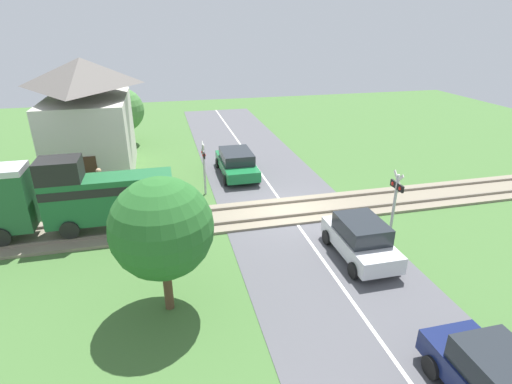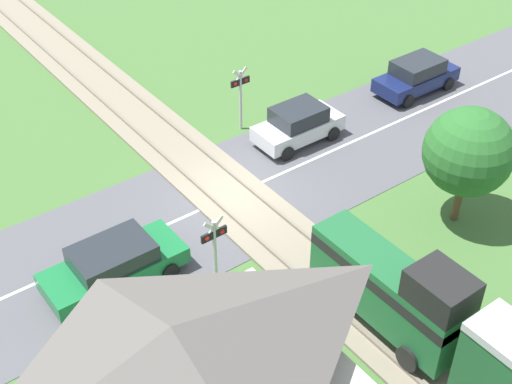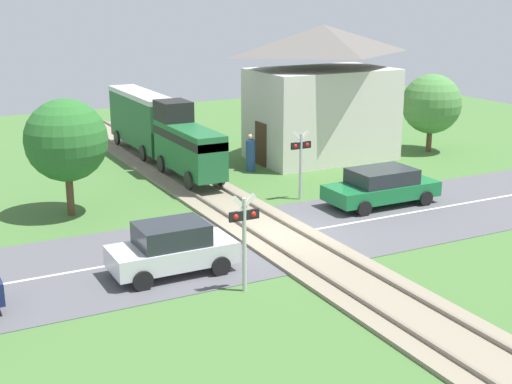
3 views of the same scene
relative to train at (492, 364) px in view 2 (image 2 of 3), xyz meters
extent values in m
plane|color=#426B33|center=(0.00, -11.55, -1.86)|extent=(60.00, 60.00, 0.00)
cube|color=#515156|center=(0.00, -11.55, -1.85)|extent=(48.00, 6.40, 0.02)
cube|color=silver|center=(0.00, -11.55, -1.84)|extent=(48.00, 0.12, 0.00)
cube|color=gray|center=(0.00, -11.55, -1.80)|extent=(2.80, 48.00, 0.12)
cube|color=slate|center=(-0.72, -11.55, -1.68)|extent=(0.10, 48.00, 0.12)
cube|color=slate|center=(0.72, -11.55, -1.68)|extent=(0.10, 48.00, 0.12)
cube|color=#1E6033|center=(0.00, -3.67, -0.29)|extent=(1.35, 5.17, 1.90)
cube|color=black|center=(0.00, -3.67, 0.23)|extent=(1.37, 5.17, 0.36)
cube|color=black|center=(0.00, -1.91, 1.11)|extent=(1.35, 1.65, 0.90)
cylinder|color=black|center=(-0.72, -5.32, -1.24)|extent=(0.14, 0.76, 0.76)
cylinder|color=black|center=(0.72, -5.32, -1.24)|extent=(0.14, 0.76, 0.76)
cylinder|color=black|center=(-0.72, -2.01, -1.24)|extent=(0.14, 0.76, 0.76)
cylinder|color=black|center=(0.72, -2.01, -1.24)|extent=(0.14, 0.76, 0.76)
cube|color=silver|center=(-4.39, -12.99, -1.25)|extent=(3.71, 1.65, 0.63)
cube|color=#23282D|center=(-4.39, -12.99, -0.61)|extent=(2.04, 1.52, 0.64)
cylinder|color=black|center=(-3.18, -12.16, -1.56)|extent=(0.60, 0.18, 0.60)
cylinder|color=black|center=(-3.18, -13.81, -1.56)|extent=(0.60, 0.18, 0.60)
cylinder|color=black|center=(-5.60, -12.16, -1.56)|extent=(0.60, 0.18, 0.60)
cylinder|color=black|center=(-5.60, -13.81, -1.56)|extent=(0.60, 0.18, 0.60)
cube|color=#197038|center=(5.48, -10.11, -1.27)|extent=(4.54, 1.85, 0.58)
cube|color=#23282D|center=(5.48, -10.11, -0.69)|extent=(2.50, 1.70, 0.58)
cylinder|color=black|center=(4.01, -11.03, -1.56)|extent=(0.60, 0.18, 0.60)
cylinder|color=black|center=(4.01, -9.18, -1.56)|extent=(0.60, 0.18, 0.60)
cylinder|color=black|center=(6.96, -11.03, -1.56)|extent=(0.60, 0.18, 0.60)
cylinder|color=black|center=(6.96, -9.18, -1.56)|extent=(0.60, 0.18, 0.60)
cube|color=#141E4C|center=(-11.31, -12.99, -1.26)|extent=(4.04, 1.66, 0.62)
cube|color=#23282D|center=(-11.31, -12.99, -0.63)|extent=(2.22, 1.53, 0.64)
cylinder|color=black|center=(-10.00, -12.16, -1.56)|extent=(0.60, 0.18, 0.60)
cylinder|color=black|center=(-10.00, -13.82, -1.56)|extent=(0.60, 0.18, 0.60)
cylinder|color=black|center=(-12.62, -12.16, -1.56)|extent=(0.60, 0.18, 0.60)
cylinder|color=black|center=(-12.62, -13.82, -1.56)|extent=(0.60, 0.18, 0.60)
cylinder|color=#B7B7B7|center=(-3.06, -15.14, -0.50)|extent=(0.12, 0.12, 2.72)
cube|color=black|center=(-3.06, -15.14, 0.37)|extent=(0.90, 0.08, 0.28)
sphere|color=red|center=(-3.33, -15.14, 0.37)|extent=(0.18, 0.18, 0.18)
sphere|color=red|center=(-2.79, -15.14, 0.37)|extent=(0.18, 0.18, 0.18)
cube|color=silver|center=(-3.06, -15.14, 0.61)|extent=(0.72, 0.04, 0.72)
cube|color=silver|center=(-3.06, -15.14, 0.61)|extent=(0.72, 0.04, 0.72)
cylinder|color=#B7B7B7|center=(3.06, -7.96, -0.50)|extent=(0.12, 0.12, 2.72)
cube|color=black|center=(3.06, -7.96, 0.37)|extent=(0.90, 0.08, 0.28)
sphere|color=red|center=(3.33, -7.96, 0.37)|extent=(0.18, 0.18, 0.18)
sphere|color=red|center=(2.79, -7.96, 0.37)|extent=(0.18, 0.18, 0.18)
cube|color=silver|center=(3.06, -7.96, 0.61)|extent=(0.72, 0.04, 0.72)
cube|color=silver|center=(3.06, -7.96, 0.61)|extent=(0.72, 0.04, 0.72)
pyramid|color=#5B5651|center=(7.77, -2.07, 4.03)|extent=(7.33, 4.65, 1.41)
sphere|color=tan|center=(3.43, -2.81, -0.25)|extent=(0.27, 0.27, 0.27)
cylinder|color=brown|center=(-5.69, -5.76, -1.08)|extent=(0.28, 0.28, 1.57)
sphere|color=#286628|center=(-5.69, -5.76, 1.01)|extent=(3.06, 3.06, 3.06)
camera|label=1|loc=(-16.29, -6.03, 6.59)|focal=28.00mm
camera|label=2|loc=(11.67, 5.73, 14.35)|focal=50.00mm
camera|label=3|loc=(-11.34, -31.78, 6.28)|focal=50.00mm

